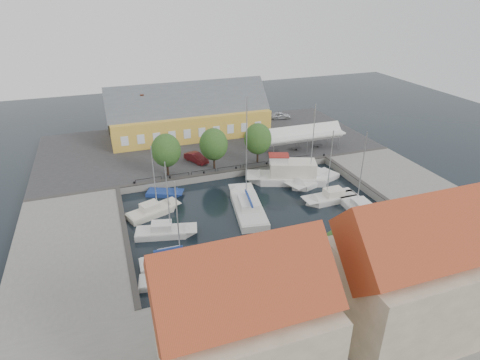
# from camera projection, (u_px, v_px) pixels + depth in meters

# --- Properties ---
(ground) EXTENTS (140.00, 140.00, 0.00)m
(ground) POSITION_uv_depth(u_px,v_px,m) (256.00, 210.00, 51.45)
(ground) COLOR black
(ground) RESTS_ON ground
(north_quay) EXTENTS (56.00, 26.00, 1.00)m
(north_quay) POSITION_uv_depth(u_px,v_px,m) (208.00, 145.00, 70.69)
(north_quay) COLOR #2D2D30
(north_quay) RESTS_ON ground
(west_quay) EXTENTS (12.00, 24.00, 1.00)m
(west_quay) POSITION_uv_depth(u_px,v_px,m) (72.00, 249.00, 42.98)
(west_quay) COLOR slate
(west_quay) RESTS_ON ground
(east_quay) EXTENTS (12.00, 24.00, 1.00)m
(east_quay) POSITION_uv_depth(u_px,v_px,m) (407.00, 187.00, 56.10)
(east_quay) COLOR slate
(east_quay) RESTS_ON ground
(south_bank) EXTENTS (56.00, 14.00, 1.00)m
(south_bank) POSITION_uv_depth(u_px,v_px,m) (347.00, 325.00, 33.47)
(south_bank) COLOR slate
(south_bank) RESTS_ON ground
(quay_edge_fittings) EXTENTS (56.00, 24.72, 0.40)m
(quay_edge_fittings) POSITION_uv_depth(u_px,v_px,m) (243.00, 187.00, 55.00)
(quay_edge_fittings) COLOR #383533
(quay_edge_fittings) RESTS_ON north_quay
(warehouse) EXTENTS (28.56, 14.00, 9.55)m
(warehouse) POSITION_uv_depth(u_px,v_px,m) (186.00, 116.00, 72.71)
(warehouse) COLOR gold
(warehouse) RESTS_ON north_quay
(tent_canopy) EXTENTS (14.00, 4.00, 2.83)m
(tent_canopy) POSITION_uv_depth(u_px,v_px,m) (303.00, 134.00, 66.26)
(tent_canopy) COLOR silver
(tent_canopy) RESTS_ON north_quay
(quay_trees) EXTENTS (18.20, 4.20, 6.30)m
(quay_trees) POSITION_uv_depth(u_px,v_px,m) (214.00, 144.00, 58.85)
(quay_trees) COLOR black
(quay_trees) RESTS_ON north_quay
(car_silver) EXTENTS (4.56, 2.54, 1.47)m
(car_silver) POSITION_uv_depth(u_px,v_px,m) (280.00, 115.00, 82.32)
(car_silver) COLOR #B9BDC2
(car_silver) RESTS_ON north_quay
(car_red) EXTENTS (3.33, 4.59, 1.44)m
(car_red) POSITION_uv_depth(u_px,v_px,m) (196.00, 158.00, 62.42)
(car_red) COLOR #561317
(car_red) RESTS_ON north_quay
(center_sailboat) EXTENTS (5.08, 11.56, 15.05)m
(center_sailboat) POSITION_uv_depth(u_px,v_px,m) (248.00, 208.00, 51.16)
(center_sailboat) COLOR silver
(center_sailboat) RESTS_ON ground
(trawler) EXTENTS (12.02, 7.30, 5.00)m
(trawler) POSITION_uv_depth(u_px,v_px,m) (289.00, 175.00, 58.37)
(trawler) COLOR silver
(trawler) RESTS_ON ground
(east_boat_a) EXTENTS (9.18, 5.60, 12.40)m
(east_boat_a) POSITION_uv_depth(u_px,v_px,m) (314.00, 180.00, 58.56)
(east_boat_a) COLOR silver
(east_boat_a) RESTS_ON ground
(east_boat_b) EXTENTS (7.75, 2.69, 10.55)m
(east_boat_b) POSITION_uv_depth(u_px,v_px,m) (331.00, 199.00, 53.59)
(east_boat_b) COLOR silver
(east_boat_b) RESTS_ON ground
(east_boat_c) EXTENTS (3.09, 8.78, 11.02)m
(east_boat_c) POSITION_uv_depth(u_px,v_px,m) (360.00, 210.00, 50.91)
(east_boat_c) COLOR silver
(east_boat_c) RESTS_ON ground
(west_boat_b) EXTENTS (7.18, 4.58, 9.60)m
(west_boat_b) POSITION_uv_depth(u_px,v_px,m) (153.00, 212.00, 50.41)
(west_boat_b) COLOR silver
(west_boat_b) RESTS_ON ground
(west_boat_c) EXTENTS (7.36, 3.79, 9.80)m
(west_boat_c) POSITION_uv_depth(u_px,v_px,m) (165.00, 233.00, 46.23)
(west_boat_c) COLOR silver
(west_boat_c) RESTS_ON ground
(west_boat_d) EXTENTS (7.47, 2.41, 10.05)m
(west_boat_d) POSITION_uv_depth(u_px,v_px,m) (174.00, 262.00, 41.45)
(west_boat_d) COLOR silver
(west_boat_d) RESTS_ON ground
(launch_sw) EXTENTS (5.88, 3.03, 0.98)m
(launch_sw) POSITION_uv_depth(u_px,v_px,m) (167.00, 282.00, 38.94)
(launch_sw) COLOR silver
(launch_sw) RESTS_ON ground
(launch_nw) EXTENTS (5.36, 3.86, 0.88)m
(launch_nw) POSITION_uv_depth(u_px,v_px,m) (164.00, 194.00, 55.18)
(launch_nw) COLOR navy
(launch_nw) RESTS_ON ground
(townhouses) EXTENTS (36.30, 8.50, 12.00)m
(townhouses) POSITION_uv_depth(u_px,v_px,m) (395.00, 288.00, 29.79)
(townhouses) COLOR beige
(townhouses) RESTS_ON south_bank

